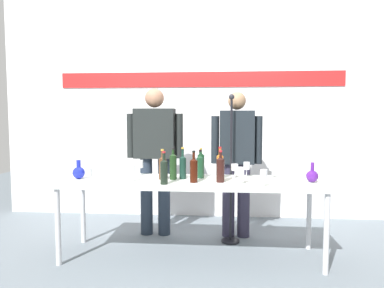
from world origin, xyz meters
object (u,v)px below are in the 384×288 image
object	(u,v)px
decanter_blue_left	(79,172)
microphone_stand	(231,193)
wine_glass_left_0	(132,171)
wine_glass_right_0	(264,175)
wine_bottle_6	(220,165)
wine_bottle_7	(164,171)
wine_bottle_2	(200,166)
wine_bottle_5	(220,168)
decanter_blue_right	(312,176)
wine_bottle_3	(173,165)
wine_glass_left_1	(140,164)
wine_bottle_1	(194,169)
wine_glass_right_1	(235,167)
wine_glass_right_4	(247,166)
wine_bottle_8	(162,167)
wine_glass_right_3	(241,172)
wine_bottle_0	(183,166)
presenter_right	(236,156)
wine_glass_left_2	(89,173)
display_table	(191,186)
wine_bottle_4	(201,163)
presenter_left	(155,150)
wine_glass_right_2	(272,167)

from	to	relation	value
decanter_blue_left	microphone_stand	world-z (taller)	microphone_stand
wine_glass_left_0	wine_glass_right_0	world-z (taller)	wine_glass_right_0
wine_glass_left_0	wine_bottle_6	bearing A→B (deg)	13.96
wine_bottle_7	wine_glass_left_0	size ratio (longest dim) A/B	2.07
decanter_blue_left	wine_bottle_2	world-z (taller)	wine_bottle_2
wine_bottle_5	decanter_blue_right	bearing A→B (deg)	4.51
wine_bottle_3	wine_glass_left_1	distance (m)	0.44
wine_bottle_1	wine_glass_right_1	bearing A→B (deg)	35.10
wine_bottle_7	wine_glass_right_4	bearing A→B (deg)	30.75
wine_glass_right_1	wine_bottle_8	bearing A→B (deg)	-169.48
wine_glass_left_1	wine_glass_right_3	xyz separation A→B (m)	(1.02, -0.39, -0.01)
wine_bottle_0	wine_bottle_3	xyz separation A→B (m)	(-0.09, -0.04, 0.01)
wine_glass_right_1	wine_glass_left_0	bearing A→B (deg)	-165.20
wine_bottle_2	wine_bottle_7	size ratio (longest dim) A/B	0.94
wine_glass_right_4	wine_bottle_2	bearing A→B (deg)	-167.01
presenter_right	wine_glass_left_2	xyz separation A→B (m)	(-1.37, -0.89, -0.07)
display_table	wine_bottle_4	bearing A→B (deg)	72.75
wine_bottle_2	microphone_stand	distance (m)	0.56
presenter_right	wine_bottle_4	bearing A→B (deg)	-137.06
wine_bottle_3	microphone_stand	xyz separation A→B (m)	(0.57, 0.42, -0.35)
wine_bottle_2	wine_glass_left_0	size ratio (longest dim) A/B	1.95
wine_bottle_5	wine_glass_left_1	bearing A→B (deg)	158.86
wine_bottle_6	wine_bottle_7	size ratio (longest dim) A/B	1.05
decanter_blue_left	wine_bottle_8	size ratio (longest dim) A/B	0.63
wine_bottle_4	wine_glass_left_1	world-z (taller)	wine_bottle_4
wine_bottle_7	wine_glass_right_1	bearing A→B (deg)	30.49
wine_bottle_4	display_table	bearing A→B (deg)	-107.25
wine_bottle_8	microphone_stand	world-z (taller)	microphone_stand
wine_bottle_5	microphone_stand	distance (m)	0.63
wine_glass_left_0	wine_glass_right_4	world-z (taller)	wine_glass_right_4
wine_bottle_5	wine_bottle_8	world-z (taller)	wine_bottle_5
presenter_left	wine_glass_right_2	xyz separation A→B (m)	(1.26, -0.47, -0.11)
wine_glass_left_2	wine_bottle_4	bearing A→B (deg)	28.65
display_table	wine_bottle_3	size ratio (longest dim) A/B	8.10
wine_bottle_7	wine_bottle_2	bearing A→B (deg)	48.90
wine_bottle_2	wine_glass_right_2	size ratio (longest dim) A/B	1.82
wine_glass_left_2	wine_bottle_2	bearing A→B (deg)	21.64
wine_bottle_3	wine_glass_right_1	xyz separation A→B (m)	(0.60, 0.14, -0.03)
presenter_right	wine_glass_left_0	bearing A→B (deg)	-144.17
decanter_blue_left	presenter_right	bearing A→B (deg)	22.38
microphone_stand	decanter_blue_right	bearing A→B (deg)	-31.63
wine_glass_right_0	wine_glass_right_2	distance (m)	0.47
microphone_stand	display_table	bearing A→B (deg)	-132.76
decanter_blue_right	wine_bottle_4	bearing A→B (deg)	164.62
wine_glass_left_0	decanter_blue_right	bearing A→B (deg)	2.83
wine_bottle_5	wine_glass_left_2	bearing A→B (deg)	-171.34
wine_bottle_6	wine_bottle_1	bearing A→B (deg)	-137.51
decanter_blue_right	wine_bottle_4	world-z (taller)	wine_bottle_4
display_table	wine_glass_right_2	distance (m)	0.83
wine_glass_left_1	wine_glass_right_4	world-z (taller)	wine_glass_left_1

